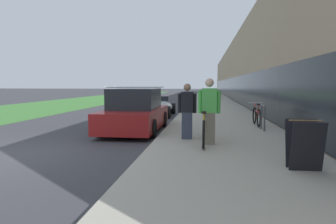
{
  "coord_description": "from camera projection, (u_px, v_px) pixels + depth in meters",
  "views": [
    {
      "loc": [
        4.63,
        -6.27,
        1.66
      ],
      "look_at": [
        2.39,
        11.59,
        0.01
      ],
      "focal_mm": 32.0,
      "sensor_mm": 36.0,
      "label": 1
    }
  ],
  "objects": [
    {
      "name": "tandem_bicycle",
      "position": [
        204.0,
        128.0,
        7.99
      ],
      "size": [
        0.52,
        2.61,
        0.87
      ],
      "color": "black",
      "rests_on": "sidewalk_slab"
    },
    {
      "name": "storefront_facade",
      "position": [
        274.0,
        72.0,
        33.76
      ],
      "size": [
        10.01,
        70.0,
        6.15
      ],
      "color": "tan",
      "rests_on": "ground"
    },
    {
      "name": "person_bystander",
      "position": [
        187.0,
        111.0,
        8.34
      ],
      "size": [
        0.53,
        0.21,
        1.55
      ],
      "color": "#33384C",
      "rests_on": "sidewalk_slab"
    },
    {
      "name": "cruiser_bike_nearest",
      "position": [
        257.0,
        116.0,
        11.11
      ],
      "size": [
        0.52,
        1.62,
        0.84
      ],
      "color": "black",
      "rests_on": "sidewalk_slab"
    },
    {
      "name": "bike_rack_hoop",
      "position": [
        263.0,
        115.0,
        9.99
      ],
      "size": [
        0.05,
        0.6,
        0.84
      ],
      "color": "#4C4C51",
      "rests_on": "sidewalk_slab"
    },
    {
      "name": "sandwich_board_sign",
      "position": [
        304.0,
        145.0,
        5.34
      ],
      "size": [
        0.56,
        0.56,
        0.9
      ],
      "color": "black",
      "rests_on": "sidewalk_slab"
    },
    {
      "name": "ground_plane",
      "position": [
        3.0,
        157.0,
        6.92
      ],
      "size": [
        220.0,
        220.0,
        0.0
      ],
      "primitive_type": "plane",
      "color": "#38383D"
    },
    {
      "name": "person_rider",
      "position": [
        209.0,
        111.0,
        7.6
      ],
      "size": [
        0.57,
        0.22,
        1.68
      ],
      "color": "#756B5B",
      "rests_on": "sidewalk_slab"
    },
    {
      "name": "parked_sedan_curbside",
      "position": [
        135.0,
        112.0,
        10.62
      ],
      "size": [
        1.91,
        4.23,
        1.59
      ],
      "color": "maroon",
      "rests_on": "ground"
    },
    {
      "name": "sidewalk_slab",
      "position": [
        212.0,
        102.0,
        27.01
      ],
      "size": [
        4.01,
        70.0,
        0.14
      ],
      "color": "#A39E8E",
      "rests_on": "ground"
    },
    {
      "name": "lawn_strip",
      "position": [
        94.0,
        100.0,
        32.54
      ],
      "size": [
        7.65,
        70.0,
        0.03
      ],
      "color": "#3D7533",
      "rests_on": "ground"
    },
    {
      "name": "vintage_roadster_curbside",
      "position": [
        156.0,
        107.0,
        15.95
      ],
      "size": [
        1.77,
        4.08,
        1.02
      ],
      "color": "silver",
      "rests_on": "ground"
    }
  ]
}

